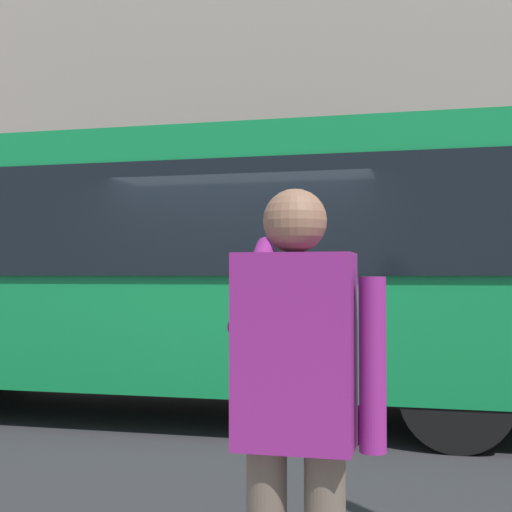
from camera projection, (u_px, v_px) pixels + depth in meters
The scene contains 4 objects.
ground_plane at pixel (250, 431), 7.06m from camera, with size 60.00×60.00×0.00m, color #232326.
building_facade_far at pixel (335, 49), 13.82m from camera, with size 28.00×1.55×12.00m.
red_bus at pixel (176, 264), 8.01m from camera, with size 9.05×2.54×3.08m.
pedestrian_photographer at pixel (297, 397), 2.40m from camera, with size 0.53×0.52×1.70m.
Camera 1 is at (-1.73, 6.89, 1.55)m, focal length 49.58 mm.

